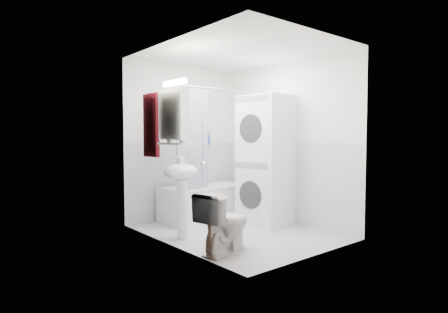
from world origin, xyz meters
TOP-DOWN VIEW (x-y plane):
  - floor at (0.00, 0.00)m, footprint 2.60×2.60m
  - room_walls at (0.00, 0.00)m, footprint 2.60×2.60m
  - wainscot at (0.00, 0.29)m, footprint 1.98×2.58m
  - door at (-0.95, -0.55)m, footprint 0.05×2.00m
  - bathtub at (0.15, 0.92)m, footprint 1.37×0.65m
  - tub_spout at (0.35, 1.25)m, footprint 0.04×0.12m
  - curtain_rod at (0.15, 0.66)m, footprint 1.55×0.02m
  - shower_curtain at (-0.25, 0.66)m, footprint 0.55×0.02m
  - sink at (-0.75, 0.18)m, footprint 0.44×0.37m
  - medicine_cabinet at (-0.90, 0.10)m, footprint 0.13×0.50m
  - shelf at (-0.89, 0.10)m, footprint 0.18×0.54m
  - shower_caddy at (0.40, 1.24)m, footprint 0.22×0.06m
  - towel at (-0.94, 0.59)m, footprint 0.07×0.35m
  - washer_dryer at (0.68, 0.08)m, footprint 0.74×0.73m
  - toilet at (-0.69, -0.60)m, footprint 0.75×0.53m
  - soap_pump at (-0.71, 0.25)m, footprint 0.08×0.17m
  - shelf_bottle at (-0.89, -0.05)m, footprint 0.07×0.18m
  - shelf_cup at (-0.89, 0.22)m, footprint 0.10×0.09m
  - shampoo_a at (0.35, 1.24)m, footprint 0.13×0.17m
  - shampoo_b at (0.47, 1.24)m, footprint 0.08×0.21m

SIDE VIEW (x-z plane):
  - floor at x=0.00m, z-range 0.00..0.00m
  - bathtub at x=0.15m, z-range 0.03..0.55m
  - toilet at x=-0.69m, z-range 0.00..0.67m
  - wainscot at x=0.00m, z-range -0.69..1.89m
  - sink at x=-0.75m, z-range 0.18..1.22m
  - tub_spout at x=0.35m, z-range 0.83..0.86m
  - washer_dryer at x=0.68m, z-range 0.00..1.88m
  - soap_pump at x=-0.71m, z-range 0.91..0.99m
  - door at x=-0.95m, z-range 0.00..2.00m
  - shower_caddy at x=0.40m, z-range 1.14..1.16m
  - shelf at x=-0.89m, z-range 1.19..1.21m
  - shampoo_b at x=0.47m, z-range 1.16..1.24m
  - shampoo_a at x=0.35m, z-range 1.16..1.29m
  - shelf_bottle at x=-0.89m, z-range 1.21..1.28m
  - shower_curtain at x=-0.25m, z-range 0.52..1.98m
  - shelf_cup at x=-0.89m, z-range 1.21..1.31m
  - towel at x=-0.94m, z-range 1.03..1.87m
  - room_walls at x=0.00m, z-range 0.19..2.79m
  - medicine_cabinet at x=-0.90m, z-range 1.21..1.92m
  - curtain_rod at x=0.15m, z-range 1.99..2.01m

